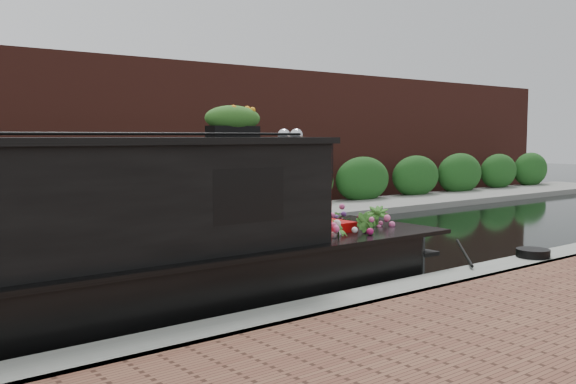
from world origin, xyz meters
TOP-DOWN VIEW (x-y plane):
  - ground at (0.00, 0.00)m, footprint 80.00×80.00m
  - near_bank_coping at (0.00, -3.30)m, footprint 40.00×0.60m
  - far_bank_path at (0.00, 4.20)m, footprint 40.00×2.40m
  - far_hedge at (0.00, 5.10)m, footprint 40.00×1.10m
  - far_brick_wall at (0.00, 7.20)m, footprint 40.00×1.00m
  - rope_fender at (2.43, -1.78)m, footprint 0.32×0.38m
  - coiled_mooring_rope at (3.76, -3.24)m, footprint 0.48×0.48m

SIDE VIEW (x-z plane):
  - ground at x=0.00m, z-range 0.00..0.00m
  - near_bank_coping at x=0.00m, z-range -0.25..0.25m
  - far_bank_path at x=0.00m, z-range -0.17..0.17m
  - far_hedge at x=0.00m, z-range -1.40..1.40m
  - far_brick_wall at x=0.00m, z-range -4.00..4.00m
  - rope_fender at x=2.43m, z-range 0.00..0.32m
  - coiled_mooring_rope at x=3.76m, z-range 0.25..0.37m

